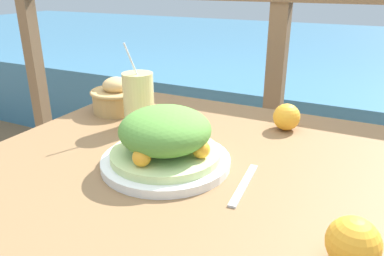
{
  "coord_description": "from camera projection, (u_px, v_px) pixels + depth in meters",
  "views": [
    {
      "loc": [
        0.35,
        -0.71,
        1.14
      ],
      "look_at": [
        -0.03,
        0.06,
        0.79
      ],
      "focal_mm": 35.0,
      "sensor_mm": 36.0,
      "label": 1
    }
  ],
  "objects": [
    {
      "name": "orange_near_basket",
      "position": [
        287.0,
        117.0,
        1.06
      ],
      "size": [
        0.08,
        0.08,
        0.08
      ],
      "color": "#F9A328",
      "rests_on": "patio_table"
    },
    {
      "name": "fork",
      "position": [
        244.0,
        184.0,
        0.78
      ],
      "size": [
        0.03,
        0.18,
        0.0
      ],
      "color": "silver",
      "rests_on": "patio_table"
    },
    {
      "name": "railing_fence",
      "position": [
        277.0,
        56.0,
        1.48
      ],
      "size": [
        2.8,
        0.08,
        1.15
      ],
      "color": "brown",
      "rests_on": "ground_plane"
    },
    {
      "name": "orange_near_glass",
      "position": [
        353.0,
        243.0,
        0.55
      ],
      "size": [
        0.08,
        0.08,
        0.08
      ],
      "color": "#F9A328",
      "rests_on": "patio_table"
    },
    {
      "name": "patio_table",
      "position": [
        192.0,
        196.0,
        0.92
      ],
      "size": [
        1.01,
        0.92,
        0.73
      ],
      "color": "olive",
      "rests_on": "ground_plane"
    },
    {
      "name": "drink_glass",
      "position": [
        139.0,
        100.0,
        1.07
      ],
      "size": [
        0.09,
        0.09,
        0.25
      ],
      "color": "#DBCC7F",
      "rests_on": "patio_table"
    },
    {
      "name": "sea_backdrop",
      "position": [
        335.0,
        72.0,
        3.78
      ],
      "size": [
        12.0,
        4.0,
        0.52
      ],
      "color": "teal",
      "rests_on": "ground_plane"
    },
    {
      "name": "salad_plate",
      "position": [
        165.0,
        141.0,
        0.85
      ],
      "size": [
        0.3,
        0.3,
        0.14
      ],
      "color": "white",
      "rests_on": "patio_table"
    },
    {
      "name": "bread_basket",
      "position": [
        117.0,
        97.0,
        1.21
      ],
      "size": [
        0.17,
        0.17,
        0.11
      ],
      "color": "tan",
      "rests_on": "patio_table"
    }
  ]
}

